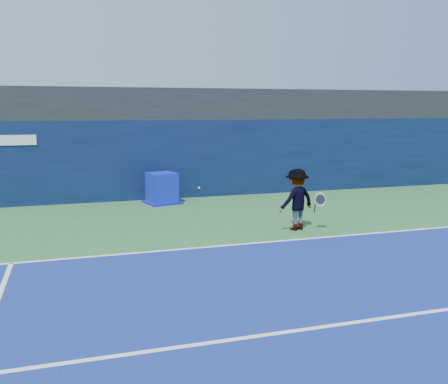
# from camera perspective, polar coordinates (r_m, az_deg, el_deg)

# --- Properties ---
(ground) EXTENTS (80.00, 80.00, 0.00)m
(ground) POSITION_cam_1_polar(r_m,az_deg,el_deg) (9.99, 5.18, -10.63)
(ground) COLOR #2D6530
(ground) RESTS_ON ground
(baseline) EXTENTS (24.00, 0.10, 0.01)m
(baseline) POSITION_cam_1_polar(r_m,az_deg,el_deg) (12.68, 0.04, -6.15)
(baseline) COLOR white
(baseline) RESTS_ON ground
(service_line) EXTENTS (24.00, 0.10, 0.01)m
(service_line) POSITION_cam_1_polar(r_m,az_deg,el_deg) (8.31, 10.55, -15.01)
(service_line) COLOR white
(service_line) RESTS_ON ground
(stadium_band) EXTENTS (36.00, 3.00, 1.20)m
(stadium_band) POSITION_cam_1_polar(r_m,az_deg,el_deg) (20.49, -7.04, 9.93)
(stadium_band) COLOR black
(stadium_band) RESTS_ON back_wall_assembly
(back_wall_assembly) EXTENTS (36.00, 1.03, 3.00)m
(back_wall_assembly) POSITION_cam_1_polar(r_m,az_deg,el_deg) (19.60, -6.41, 3.81)
(back_wall_assembly) COLOR #0A1839
(back_wall_assembly) RESTS_ON ground
(equipment_cart) EXTENTS (1.42, 1.42, 1.12)m
(equipment_cart) POSITION_cam_1_polar(r_m,az_deg,el_deg) (18.38, -7.10, 0.31)
(equipment_cart) COLOR #0C1BB2
(equipment_cart) RESTS_ON ground
(tennis_player) EXTENTS (1.39, 0.94, 1.76)m
(tennis_player) POSITION_cam_1_polar(r_m,az_deg,el_deg) (14.33, 8.31, -0.85)
(tennis_player) COLOR silver
(tennis_player) RESTS_ON ground
(tennis_ball) EXTENTS (0.06, 0.06, 0.06)m
(tennis_ball) POSITION_cam_1_polar(r_m,az_deg,el_deg) (14.04, -2.86, 0.49)
(tennis_ball) COLOR #CEDD18
(tennis_ball) RESTS_ON ground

